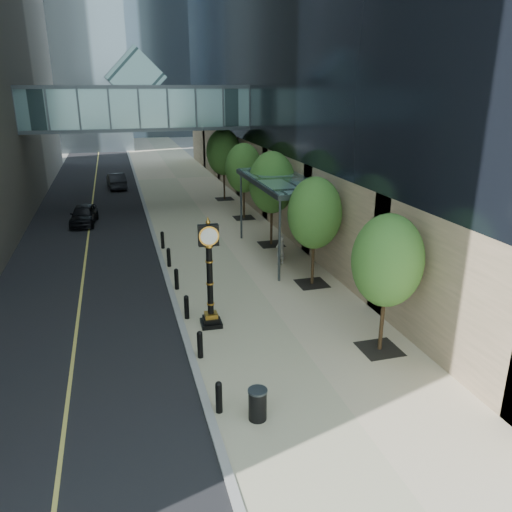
% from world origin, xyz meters
% --- Properties ---
extents(ground, '(320.00, 320.00, 0.00)m').
position_xyz_m(ground, '(0.00, 0.00, 0.00)').
color(ground, gray).
rests_on(ground, ground).
extents(road, '(8.00, 180.00, 0.02)m').
position_xyz_m(road, '(-7.00, 40.00, 0.01)').
color(road, black).
rests_on(road, ground).
extents(sidewalk, '(8.00, 180.00, 0.06)m').
position_xyz_m(sidewalk, '(1.00, 40.00, 0.03)').
color(sidewalk, '#B1AA88').
rests_on(sidewalk, ground).
extents(curb, '(0.25, 180.00, 0.07)m').
position_xyz_m(curb, '(-3.00, 40.00, 0.04)').
color(curb, gray).
rests_on(curb, ground).
extents(skywalk, '(17.00, 4.20, 5.80)m').
position_xyz_m(skywalk, '(-3.00, 28.00, 7.71)').
color(skywalk, '#456A6F').
rests_on(skywalk, ground).
extents(entrance_canopy, '(3.00, 8.00, 4.38)m').
position_xyz_m(entrance_canopy, '(3.48, 14.00, 4.19)').
color(entrance_canopy, '#383F44').
rests_on(entrance_canopy, ground).
extents(bollard_row, '(0.20, 16.20, 0.90)m').
position_xyz_m(bollard_row, '(-2.70, 9.00, 0.51)').
color(bollard_row, black).
rests_on(bollard_row, sidewalk).
extents(street_trees, '(2.78, 28.61, 5.72)m').
position_xyz_m(street_trees, '(3.60, 17.14, 3.68)').
color(street_trees, black).
rests_on(street_trees, sidewalk).
extents(street_clock, '(0.84, 0.84, 4.31)m').
position_xyz_m(street_clock, '(-1.87, 6.51, 1.93)').
color(street_clock, black).
rests_on(street_clock, sidewalk).
extents(trash_bin, '(0.69, 0.69, 0.90)m').
position_xyz_m(trash_bin, '(-1.71, 0.40, 0.51)').
color(trash_bin, black).
rests_on(trash_bin, sidewalk).
extents(pedestrian, '(0.66, 0.56, 1.55)m').
position_xyz_m(pedestrian, '(3.01, 12.55, 0.83)').
color(pedestrian, '#A19D94').
rests_on(pedestrian, sidewalk).
extents(car_near, '(1.98, 4.09, 1.35)m').
position_xyz_m(car_near, '(-7.32, 24.00, 0.69)').
color(car_near, black).
rests_on(car_near, road).
extents(car_far, '(1.87, 4.35, 1.39)m').
position_xyz_m(car_far, '(-4.96, 36.48, 0.72)').
color(car_far, black).
rests_on(car_far, road).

